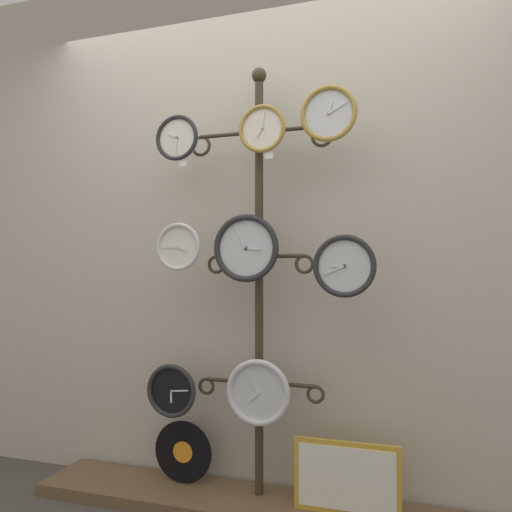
{
  "coord_description": "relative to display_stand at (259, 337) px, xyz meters",
  "views": [
    {
      "loc": [
        0.72,
        -1.9,
        1.13
      ],
      "look_at": [
        0.0,
        0.36,
        1.2
      ],
      "focal_mm": 35.0,
      "sensor_mm": 36.0,
      "label": 1
    }
  ],
  "objects": [
    {
      "name": "clock_bottom_left",
      "position": [
        -0.42,
        -0.09,
        -0.27
      ],
      "size": [
        0.26,
        0.04,
        0.26
      ],
      "color": "black"
    },
    {
      "name": "clock_middle_center",
      "position": [
        -0.04,
        -0.08,
        0.43
      ],
      "size": [
        0.32,
        0.04,
        0.32
      ],
      "color": "silver"
    },
    {
      "name": "price_tag_mid",
      "position": [
        0.07,
        -0.08,
        0.86
      ],
      "size": [
        0.04,
        0.0,
        0.03
      ],
      "color": "white"
    },
    {
      "name": "vinyl_record",
      "position": [
        -0.4,
        -0.0,
        -0.59
      ],
      "size": [
        0.31,
        0.01,
        0.31
      ],
      "color": "black",
      "rests_on": "low_shelf"
    },
    {
      "name": "picture_frame",
      "position": [
        0.43,
        -0.08,
        -0.59
      ],
      "size": [
        0.47,
        0.02,
        0.32
      ],
      "color": "gold",
      "rests_on": "low_shelf"
    },
    {
      "name": "shop_wall",
      "position": [
        0.0,
        0.16,
        0.59
      ],
      "size": [
        4.4,
        0.04,
        2.8
      ],
      "color": "#BCB2A3",
      "rests_on": "ground_plane"
    },
    {
      "name": "clock_middle_left",
      "position": [
        -0.39,
        -0.08,
        0.44
      ],
      "size": [
        0.24,
        0.04,
        0.24
      ],
      "color": "silver"
    },
    {
      "name": "low_shelf",
      "position": [
        0.0,
        -0.06,
        -0.78
      ],
      "size": [
        2.2,
        0.36,
        0.06
      ],
      "color": "brown",
      "rests_on": "ground_plane"
    },
    {
      "name": "clock_middle_right",
      "position": [
        0.43,
        -0.1,
        0.34
      ],
      "size": [
        0.28,
        0.04,
        0.28
      ],
      "color": "silver"
    },
    {
      "name": "clock_top_right",
      "position": [
        0.36,
        -0.11,
        1.03
      ],
      "size": [
        0.26,
        0.04,
        0.26
      ],
      "color": "silver"
    },
    {
      "name": "price_tag_upper",
      "position": [
        -0.37,
        -0.08,
        0.86
      ],
      "size": [
        0.04,
        0.0,
        0.03
      ],
      "color": "white"
    },
    {
      "name": "clock_top_center",
      "position": [
        0.04,
        -0.08,
        0.99
      ],
      "size": [
        0.23,
        0.04,
        0.23
      ],
      "color": "silver"
    },
    {
      "name": "clock_top_left",
      "position": [
        -0.4,
        -0.08,
        0.99
      ],
      "size": [
        0.23,
        0.04,
        0.23
      ],
      "color": "silver"
    },
    {
      "name": "clock_bottom_center",
      "position": [
        0.02,
        -0.08,
        -0.24
      ],
      "size": [
        0.31,
        0.04,
        0.31
      ],
      "color": "silver"
    },
    {
      "name": "display_stand",
      "position": [
        0.0,
        0.0,
        0.0
      ],
      "size": [
        0.73,
        0.35,
        2.13
      ],
      "color": "#382D1E",
      "rests_on": "ground_plane"
    }
  ]
}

